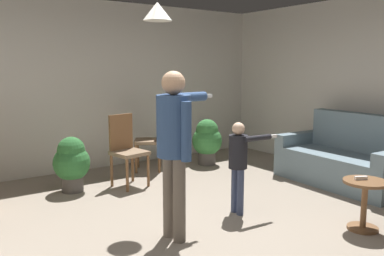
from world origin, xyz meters
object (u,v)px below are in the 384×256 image
Objects in this scene: potted_plant_by_wall at (72,162)px; couch_floral at (344,161)px; side_table_by_couch at (364,199)px; person_adult at (175,137)px; potted_plant_corner at (207,140)px; spare_remote_on_table at (361,178)px; dining_chair_by_counter at (153,137)px; person_child at (239,157)px; dining_chair_near_wall at (126,147)px.

couch_floral is at bearing -29.34° from potted_plant_by_wall.
side_table_by_couch is 2.04m from person_adult.
potted_plant_corner is 1.05× the size of potted_plant_by_wall.
potted_plant_by_wall is at bearing 63.04° from couch_floral.
person_adult reaches higher than potted_plant_by_wall.
side_table_by_couch is at bearing 133.67° from couch_floral.
spare_remote_on_table is at bearing 105.86° from side_table_by_couch.
dining_chair_by_counter is at bearing 42.16° from couch_floral.
dining_chair_by_counter is at bearing 99.70° from spare_remote_on_table.
dining_chair_by_counter is 0.97m from potted_plant_corner.
person_child reaches higher than side_table_by_couch.
couch_floral is 1.83× the size of dining_chair_near_wall.
potted_plant_by_wall is at bearing 124.20° from side_table_by_couch.
potted_plant_corner is 2.39m from potted_plant_by_wall.
person_adult reaches higher than potted_plant_corner.
dining_chair_by_counter is at bearing 150.68° from person_adult.
potted_plant_by_wall is 5.71× the size of spare_remote_on_table.
dining_chair_by_counter reaches higher than potted_plant_by_wall.
dining_chair_by_counter is 0.89m from dining_chair_near_wall.
person_adult reaches higher than person_child.
spare_remote_on_table is at bearing 39.02° from person_child.
dining_chair_by_counter reaches higher than potted_plant_corner.
dining_chair_by_counter reaches higher than spare_remote_on_table.
potted_plant_corner is at bearing 83.00° from spare_remote_on_table.
person_child is 2.29m from potted_plant_by_wall.
couch_floral is at bearing 39.83° from spare_remote_on_table.
dining_chair_by_counter is 3.35m from spare_remote_on_table.
dining_chair_by_counter reaches higher than side_table_by_couch.
side_table_by_couch is 0.70× the size of potted_plant_by_wall.
dining_chair_near_wall reaches higher than potted_plant_corner.
couch_floral is 1.75× the size of person_child.
person_adult is at bearing 96.13° from couch_floral.
spare_remote_on_table is (1.28, -2.77, -0.01)m from dining_chair_near_wall.
potted_plant_by_wall reaches higher than side_table_by_couch.
person_adult is 1.95m from spare_remote_on_table.
couch_floral and dining_chair_by_counter have the same top height.
spare_remote_on_table is (0.56, -3.30, -0.01)m from dining_chair_by_counter.
person_child is (0.95, 0.16, -0.35)m from person_adult.
person_adult is 1.62× the size of dining_chair_by_counter.
person_child is at bearing -55.84° from potted_plant_by_wall.
person_adult is at bearing -80.90° from potted_plant_by_wall.
side_table_by_couch is 3.59m from potted_plant_by_wall.
couch_floral reaches higher than spare_remote_on_table.
potted_plant_corner reaches higher than side_table_by_couch.
person_adult reaches higher than dining_chair_near_wall.
person_adult is at bearing 152.35° from spare_remote_on_table.
person_child is at bearing 124.27° from side_table_by_couch.
person_child reaches higher than potted_plant_by_wall.
couch_floral is at bearing 41.29° from side_table_by_couch.
person_adult reaches higher than dining_chair_by_counter.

